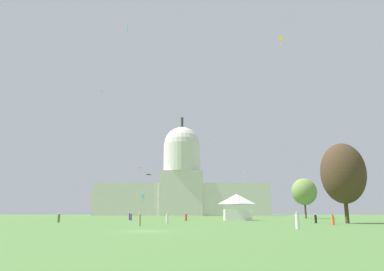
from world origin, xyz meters
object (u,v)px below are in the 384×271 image
at_px(kite_yellow_mid, 215,140).
at_px(kite_gold_high, 281,40).
at_px(person_white_back_left, 167,218).
at_px(kite_black_low, 149,175).
at_px(kite_magenta_mid, 139,168).
at_px(person_navy_front_right, 130,217).
at_px(kite_violet_high, 102,92).
at_px(kite_white_mid, 246,173).
at_px(person_tan_front_left, 140,220).
at_px(person_orange_mid_left, 333,220).
at_px(event_tent, 237,207).
at_px(tree_east_mid, 304,192).
at_px(person_olive_near_tree_west, 59,218).
at_px(person_black_front_center, 59,218).
at_px(person_red_back_right, 186,217).
at_px(kite_cyan_low, 142,196).
at_px(person_white_near_tree_east, 297,221).
at_px(person_black_edge_west, 316,219).
at_px(person_purple_deep_crowd, 131,217).
at_px(kite_turquoise_high, 127,27).
at_px(tree_east_far, 343,173).
at_px(capitol_building, 182,184).

relative_size(kite_yellow_mid, kite_gold_high, 0.59).
bearing_deg(person_white_back_left, kite_black_low, 69.10).
bearing_deg(kite_magenta_mid, person_navy_front_right, 40.67).
relative_size(kite_violet_high, kite_white_mid, 0.43).
distance_m(person_tan_front_left, kite_black_low, 71.07).
height_order(person_orange_mid_left, kite_black_low, kite_black_low).
height_order(event_tent, kite_white_mid, kite_white_mid).
distance_m(tree_east_mid, person_olive_near_tree_west, 74.42).
bearing_deg(kite_magenta_mid, kite_gold_high, 56.05).
bearing_deg(kite_gold_high, person_orange_mid_left, 157.34).
relative_size(person_black_front_center, person_red_back_right, 1.00).
bearing_deg(kite_violet_high, kite_cyan_low, 25.76).
xyz_separation_m(person_black_front_center, kite_gold_high, (44.45, -5.47, 35.22)).
bearing_deg(kite_yellow_mid, person_white_near_tree_east, 107.68).
bearing_deg(kite_yellow_mid, kite_gold_high, 112.56).
relative_size(tree_east_mid, person_black_front_center, 7.13).
bearing_deg(kite_gold_high, person_white_back_left, 76.08).
distance_m(person_olive_near_tree_west, person_black_edge_west, 44.07).
bearing_deg(person_tan_front_left, person_black_front_center, -106.75).
bearing_deg(person_tan_front_left, tree_east_mid, -178.69).
distance_m(person_navy_front_right, person_purple_deep_crowd, 4.34).
relative_size(tree_east_mid, kite_turquoise_high, 4.04).
bearing_deg(person_white_back_left, person_olive_near_tree_west, 136.79).
distance_m(tree_east_far, person_orange_mid_left, 11.93).
height_order(person_tan_front_left, person_white_back_left, person_tan_front_left).
bearing_deg(kite_white_mid, kite_magenta_mid, 93.58).
bearing_deg(kite_magenta_mid, person_red_back_right, 48.14).
distance_m(event_tent, kite_gold_high, 38.70).
distance_m(event_tent, kite_white_mid, 106.19).
bearing_deg(event_tent, person_white_near_tree_east, -88.17).
height_order(person_tan_front_left, kite_violet_high, kite_violet_high).
distance_m(person_black_front_center, kite_turquoise_high, 65.37).
xyz_separation_m(person_purple_deep_crowd, kite_violet_high, (-16.32, 28.99, 40.31)).
bearing_deg(tree_east_mid, person_red_back_right, -137.58).
bearing_deg(kite_yellow_mid, tree_east_far, 116.43).
bearing_deg(person_tan_front_left, kite_turquoise_high, -131.19).
bearing_deg(kite_white_mid, tree_east_far, 164.11).
xyz_separation_m(kite_turquoise_high, kite_black_low, (5.92, 15.42, -44.87)).
height_order(person_tan_front_left, person_olive_near_tree_west, person_tan_front_left).
relative_size(kite_gold_high, kite_turquoise_high, 1.01).
bearing_deg(kite_turquoise_high, person_orange_mid_left, -126.48).
distance_m(capitol_building, person_white_back_left, 172.96).
bearing_deg(person_navy_front_right, person_purple_deep_crowd, 18.33).
xyz_separation_m(person_white_near_tree_east, person_purple_deep_crowd, (-25.49, 44.13, -0.06)).
relative_size(person_orange_mid_left, kite_yellow_mid, 0.84).
bearing_deg(tree_east_far, capitol_building, 101.10).
bearing_deg(tree_east_far, person_orange_mid_left, -124.17).
bearing_deg(person_white_near_tree_east, kite_yellow_mid, 10.59).
xyz_separation_m(tree_east_mid, person_black_front_center, (-60.44, -38.87, -7.31)).
xyz_separation_m(tree_east_mid, kite_white_mid, (-7.02, 77.63, 14.22)).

